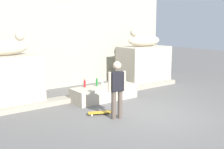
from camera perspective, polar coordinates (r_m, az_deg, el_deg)
ground_plane at (r=8.65m, az=7.22°, el=-8.22°), size 40.00×40.00×0.00m
facade_wall at (r=12.54m, az=-9.61°, el=11.19°), size 10.41×0.60×5.92m
pedestal_left at (r=9.98m, az=-20.45°, el=-1.28°), size 2.21×1.33×1.69m
pedestal_right at (r=13.02m, az=6.34°, el=1.89°), size 2.21×1.33×1.69m
statue_reclining_left at (r=9.84m, az=-20.66°, el=5.20°), size 1.61×0.58×0.78m
statue_reclining_right at (r=12.88m, az=6.30°, el=6.85°), size 1.67×0.82×0.78m
ledge_block at (r=10.28m, az=-1.58°, el=-3.69°), size 2.38×0.89×0.50m
skater at (r=8.13m, az=1.00°, el=-2.59°), size 0.53×0.28×1.67m
skateboard at (r=8.71m, az=-2.20°, el=-7.56°), size 0.82×0.49×0.08m
bottle_red at (r=10.09m, az=-5.48°, el=-1.83°), size 0.08×0.08×0.30m
bottle_green at (r=10.23m, az=-3.04°, el=-1.58°), size 0.07×0.07×0.32m
bottle_clear at (r=10.32m, az=-1.96°, el=-1.55°), size 0.06×0.06×0.29m
stair_step at (r=10.78m, az=-3.29°, el=-3.97°), size 8.33×0.50×0.17m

